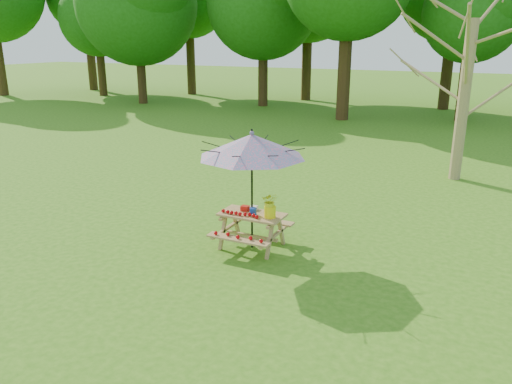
% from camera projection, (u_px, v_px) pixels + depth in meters
% --- Properties ---
extents(picnic_table, '(1.20, 1.32, 0.67)m').
position_uv_depth(picnic_table, '(252.00, 231.00, 9.34)').
color(picnic_table, olive).
rests_on(picnic_table, ground).
extents(patio_umbrella, '(2.20, 2.20, 2.25)m').
position_uv_depth(patio_umbrella, '(252.00, 146.00, 8.86)').
color(patio_umbrella, black).
rests_on(patio_umbrella, ground).
extents(produce_bins, '(0.37, 0.40, 0.13)m').
position_uv_depth(produce_bins, '(251.00, 210.00, 9.29)').
color(produce_bins, red).
rests_on(produce_bins, picnic_table).
extents(tomatoes_row, '(0.77, 0.13, 0.07)m').
position_uv_depth(tomatoes_row, '(240.00, 214.00, 9.14)').
color(tomatoes_row, '#C0060B').
rests_on(tomatoes_row, picnic_table).
extents(flower_bucket, '(0.36, 0.34, 0.47)m').
position_uv_depth(flower_bucket, '(270.00, 204.00, 8.97)').
color(flower_bucket, '#FFE90D').
rests_on(flower_bucket, picnic_table).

